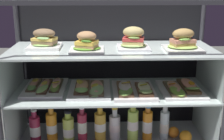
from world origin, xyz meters
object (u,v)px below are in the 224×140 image
object	(u,v)px
plated_roll_sandwich_far_right	(87,44)
plated_roll_sandwich_mid_right	(183,42)
juice_bottle_back_left	(115,126)
juice_bottle_near_post	(164,125)
open_sandwich_tray_near_right_corner	(45,87)
juice_bottle_back_right	(69,129)
open_sandwich_tray_mid_right	(134,89)
orange_fruit_near_left_post	(186,136)
plated_roll_sandwich_near_right_corner	(133,40)
juice_bottle_tucked_behind	(100,126)
juice_bottle_front_middle	(35,128)
open_sandwich_tray_far_right	(181,88)
juice_bottle_front_fourth	(133,124)
juice_bottle_front_right_end	(147,125)
juice_bottle_front_left_end	(82,127)
plated_roll_sandwich_near_left_corner	(44,41)
orange_fruit_beside_bottles	(174,132)
open_sandwich_tray_center	(90,89)
juice_bottle_back_center	(52,126)

from	to	relation	value
plated_roll_sandwich_far_right	plated_roll_sandwich_mid_right	bearing A→B (deg)	1.06
juice_bottle_back_left	juice_bottle_near_post	xyz separation A→B (m)	(0.31, -0.00, 0.01)
open_sandwich_tray_near_right_corner	juice_bottle_back_right	world-z (taller)	open_sandwich_tray_near_right_corner
open_sandwich_tray_mid_right	orange_fruit_near_left_post	distance (m)	0.45
plated_roll_sandwich_near_right_corner	open_sandwich_tray_mid_right	world-z (taller)	plated_roll_sandwich_near_right_corner
open_sandwich_tray_near_right_corner	juice_bottle_tucked_behind	bearing A→B (deg)	-4.75
juice_bottle_back_right	orange_fruit_near_left_post	size ratio (longest dim) A/B	2.57
juice_bottle_back_left	juice_bottle_front_middle	bearing A→B (deg)	179.39
plated_roll_sandwich_far_right	open_sandwich_tray_far_right	xyz separation A→B (m)	(0.56, 0.03, -0.28)
open_sandwich_tray_near_right_corner	juice_bottle_front_fourth	size ratio (longest dim) A/B	1.30
open_sandwich_tray_mid_right	juice_bottle_front_right_end	bearing A→B (deg)	23.89
juice_bottle_front_left_end	juice_bottle_back_left	bearing A→B (deg)	4.59
plated_roll_sandwich_near_left_corner	orange_fruit_beside_bottles	world-z (taller)	plated_roll_sandwich_near_left_corner
plated_roll_sandwich_near_left_corner	juice_bottle_tucked_behind	bearing A→B (deg)	-5.50
plated_roll_sandwich_mid_right	open_sandwich_tray_far_right	size ratio (longest dim) A/B	0.61
juice_bottle_back_left	open_sandwich_tray_far_right	bearing A→B (deg)	-5.97
juice_bottle_front_left_end	juice_bottle_near_post	size ratio (longest dim) A/B	0.98
juice_bottle_front_fourth	plated_roll_sandwich_far_right	bearing A→B (deg)	-169.48
open_sandwich_tray_near_right_corner	orange_fruit_near_left_post	xyz separation A→B (m)	(0.86, -0.07, -0.31)
plated_roll_sandwich_near_left_corner	open_sandwich_tray_center	distance (m)	0.38
plated_roll_sandwich_far_right	juice_bottle_front_middle	distance (m)	0.65
open_sandwich_tray_center	juice_bottle_tucked_behind	size ratio (longest dim) A/B	1.38
orange_fruit_beside_bottles	juice_bottle_front_middle	bearing A→B (deg)	179.91
plated_roll_sandwich_far_right	juice_bottle_near_post	bearing A→B (deg)	8.72
juice_bottle_back_center	juice_bottle_front_left_end	bearing A→B (deg)	-6.98
orange_fruit_beside_bottles	juice_bottle_front_left_end	bearing A→B (deg)	-178.01
open_sandwich_tray_mid_right	juice_bottle_tucked_behind	world-z (taller)	open_sandwich_tray_mid_right
plated_roll_sandwich_mid_right	juice_bottle_back_right	size ratio (longest dim) A/B	1.05
plated_roll_sandwich_far_right	juice_bottle_front_left_end	distance (m)	0.54
juice_bottle_tucked_behind	juice_bottle_near_post	bearing A→B (deg)	1.42
juice_bottle_back_center	juice_bottle_near_post	world-z (taller)	juice_bottle_back_center
juice_bottle_tucked_behind	juice_bottle_front_fourth	distance (m)	0.20
juice_bottle_back_right	orange_fruit_near_left_post	world-z (taller)	juice_bottle_back_right
juice_bottle_tucked_behind	orange_fruit_near_left_post	xyz separation A→B (m)	(0.53, -0.05, -0.06)
juice_bottle_back_right	juice_bottle_back_left	size ratio (longest dim) A/B	0.90
juice_bottle_front_left_end	plated_roll_sandwich_far_right	bearing A→B (deg)	-53.88
plated_roll_sandwich_far_right	juice_bottle_back_left	size ratio (longest dim) A/B	0.86
open_sandwich_tray_center	juice_bottle_back_center	bearing A→B (deg)	172.30
plated_roll_sandwich_near_right_corner	juice_bottle_tucked_behind	size ratio (longest dim) A/B	0.75
open_sandwich_tray_center	juice_bottle_front_left_end	size ratio (longest dim) A/B	1.50
open_sandwich_tray_mid_right	juice_bottle_front_right_end	world-z (taller)	open_sandwich_tray_mid_right
plated_roll_sandwich_near_right_corner	juice_bottle_front_right_end	bearing A→B (deg)	1.33
open_sandwich_tray_far_right	juice_bottle_front_fourth	size ratio (longest dim) A/B	1.30
juice_bottle_front_middle	juice_bottle_back_center	world-z (taller)	juice_bottle_back_center
orange_fruit_near_left_post	orange_fruit_beside_bottles	bearing A→B (deg)	133.22
open_sandwich_tray_near_right_corner	open_sandwich_tray_mid_right	distance (m)	0.53
juice_bottle_near_post	juice_bottle_back_right	bearing A→B (deg)	-179.94
plated_roll_sandwich_mid_right	orange_fruit_beside_bottles	bearing A→B (deg)	90.66
open_sandwich_tray_far_right	juice_bottle_front_right_end	size ratio (longest dim) A/B	1.47
open_sandwich_tray_mid_right	plated_roll_sandwich_near_right_corner	bearing A→B (deg)	96.16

